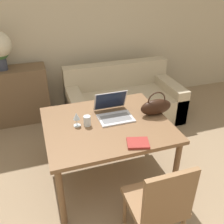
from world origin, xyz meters
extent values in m
cube|color=beige|center=(0.00, 2.70, 1.35)|extent=(10.00, 0.06, 2.70)
cube|color=brown|center=(0.11, 0.76, 0.71)|extent=(1.29, 1.10, 0.04)
cylinder|color=brown|center=(-0.47, 0.27, 0.34)|extent=(0.06, 0.06, 0.69)
cylinder|color=brown|center=(0.70, 0.27, 0.34)|extent=(0.06, 0.06, 0.69)
cylinder|color=brown|center=(-0.47, 1.25, 0.34)|extent=(0.06, 0.06, 0.69)
cylinder|color=brown|center=(0.70, 1.25, 0.34)|extent=(0.06, 0.06, 0.69)
cube|color=olive|center=(0.26, -0.08, 0.42)|extent=(0.44, 0.44, 0.05)
cube|color=olive|center=(0.26, -0.28, 0.68)|extent=(0.42, 0.04, 0.47)
cylinder|color=olive|center=(0.08, 0.10, 0.20)|extent=(0.04, 0.04, 0.40)
cylinder|color=olive|center=(0.45, 0.10, 0.20)|extent=(0.04, 0.04, 0.40)
cube|color=#C1B293|center=(0.75, 1.91, 0.21)|extent=(1.73, 0.96, 0.42)
cube|color=#C1B293|center=(0.75, 2.29, 0.62)|extent=(1.73, 0.20, 0.40)
cube|color=#C1B293|center=(-0.02, 1.91, 0.28)|extent=(0.20, 0.96, 0.56)
cube|color=#C1B293|center=(1.51, 1.91, 0.28)|extent=(0.20, 0.96, 0.56)
cube|color=brown|center=(-0.93, 2.39, 0.43)|extent=(1.14, 0.40, 0.86)
cube|color=silver|center=(0.23, 0.81, 0.73)|extent=(0.37, 0.26, 0.02)
cube|color=gray|center=(0.23, 0.80, 0.74)|extent=(0.31, 0.17, 0.00)
cube|color=silver|center=(0.23, 0.99, 0.86)|extent=(0.37, 0.11, 0.24)
cube|color=#19233D|center=(0.23, 0.99, 0.86)|extent=(0.34, 0.10, 0.22)
cylinder|color=silver|center=(-0.09, 0.78, 0.78)|extent=(0.07, 0.07, 0.11)
cylinder|color=silver|center=(-0.19, 0.81, 0.73)|extent=(0.07, 0.07, 0.01)
cylinder|color=silver|center=(-0.19, 0.81, 0.77)|extent=(0.01, 0.01, 0.07)
cone|color=silver|center=(-0.19, 0.81, 0.84)|extent=(0.07, 0.07, 0.07)
ellipsoid|color=black|center=(0.68, 0.77, 0.82)|extent=(0.36, 0.13, 0.18)
torus|color=black|center=(0.68, 0.77, 0.89)|extent=(0.21, 0.01, 0.21)
cylinder|color=#333847|center=(-0.94, 2.38, 0.97)|extent=(0.14, 0.14, 0.22)
cube|color=maroon|center=(0.28, 0.32, 0.74)|extent=(0.24, 0.21, 0.02)
camera|label=1|loc=(-0.52, -1.34, 2.12)|focal=40.00mm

